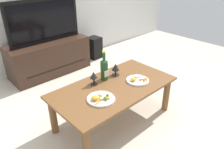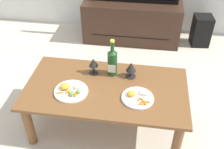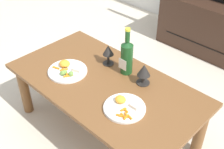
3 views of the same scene
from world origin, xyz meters
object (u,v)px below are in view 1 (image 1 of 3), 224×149
(tv_screen, at_px, (44,21))
(dinner_plate_right, at_px, (137,80))
(tv_stand, at_px, (49,57))
(floor_speaker, at_px, (94,48))
(dinner_plate_left, at_px, (101,98))
(dining_table, at_px, (114,92))
(wine_bottle, at_px, (104,68))
(goblet_left, at_px, (94,76))
(goblet_right, at_px, (116,68))

(tv_screen, xyz_separation_m, dinner_plate_right, (0.17, -1.59, -0.37))
(tv_stand, relative_size, floor_speaker, 3.14)
(dinner_plate_left, xyz_separation_m, dinner_plate_right, (0.50, 0.00, -0.00))
(tv_screen, distance_m, floor_speaker, 1.06)
(dining_table, xyz_separation_m, wine_bottle, (0.03, 0.17, 0.20))
(dining_table, height_order, dinner_plate_right, dinner_plate_right)
(goblet_left, xyz_separation_m, dinner_plate_left, (-0.13, -0.25, -0.08))
(dining_table, xyz_separation_m, floor_speaker, (0.94, 1.49, -0.17))
(floor_speaker, bearing_deg, goblet_left, -134.20)
(dinner_plate_right, bearing_deg, tv_stand, 96.22)
(tv_stand, relative_size, dinner_plate_right, 4.93)
(goblet_right, relative_size, dinner_plate_right, 0.58)
(goblet_left, height_order, dinner_plate_right, goblet_left)
(tv_stand, height_order, goblet_right, goblet_right)
(dining_table, bearing_deg, wine_bottle, 81.82)
(tv_stand, relative_size, goblet_left, 8.17)
(tv_screen, xyz_separation_m, dinner_plate_left, (-0.33, -1.59, -0.36))
(goblet_left, relative_size, dinner_plate_left, 0.56)
(tv_stand, xyz_separation_m, dinner_plate_left, (-0.33, -1.60, 0.19))
(dinner_plate_right, bearing_deg, dinner_plate_left, -179.81)
(tv_screen, distance_m, goblet_left, 1.38)
(dinner_plate_left, bearing_deg, goblet_left, 63.44)
(floor_speaker, height_order, dinner_plate_left, dinner_plate_left)
(wine_bottle, bearing_deg, dining_table, -98.18)
(tv_screen, distance_m, dinner_plate_left, 1.67)
(dining_table, bearing_deg, floor_speaker, 57.84)
(dining_table, xyz_separation_m, dinner_plate_left, (-0.25, -0.09, 0.08))
(tv_screen, height_order, dinner_plate_left, tv_screen)
(goblet_left, bearing_deg, goblet_right, 0.00)
(floor_speaker, bearing_deg, dinner_plate_left, -132.48)
(tv_stand, height_order, goblet_left, goblet_left)
(floor_speaker, height_order, wine_bottle, wine_bottle)
(goblet_right, bearing_deg, dinner_plate_right, -74.08)
(dining_table, bearing_deg, goblet_right, 42.17)
(tv_screen, bearing_deg, goblet_left, -98.64)
(tv_screen, relative_size, wine_bottle, 3.33)
(tv_screen, xyz_separation_m, wine_bottle, (-0.05, -1.33, -0.25))
(floor_speaker, bearing_deg, dining_table, -127.68)
(floor_speaker, distance_m, goblet_left, 1.74)
(tv_stand, height_order, floor_speaker, tv_stand)
(tv_stand, distance_m, tv_screen, 0.56)
(tv_screen, distance_m, goblet_right, 1.37)
(wine_bottle, bearing_deg, tv_stand, 87.80)
(floor_speaker, bearing_deg, dinner_plate_right, -119.00)
(goblet_left, xyz_separation_m, goblet_right, (0.31, 0.00, -0.01))
(dining_table, distance_m, dinner_plate_left, 0.28)
(dinner_plate_right, bearing_deg, wine_bottle, 130.16)
(tv_stand, height_order, wine_bottle, wine_bottle)
(tv_stand, distance_m, dinner_plate_right, 1.61)
(dining_table, bearing_deg, goblet_left, 128.39)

